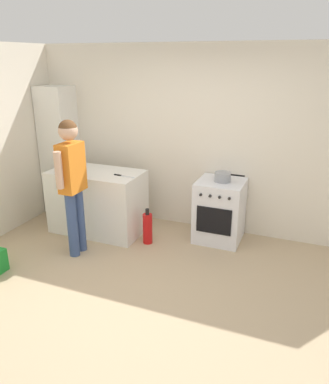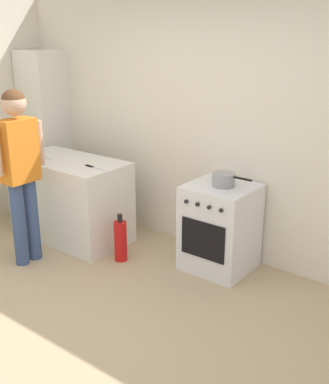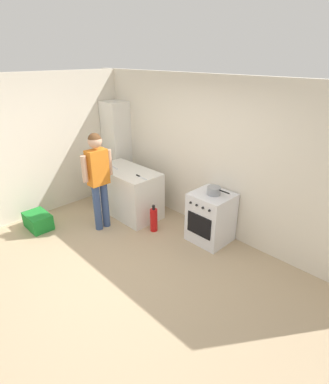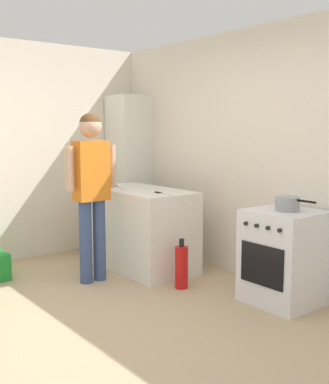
{
  "view_description": "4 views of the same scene",
  "coord_description": "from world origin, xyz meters",
  "px_view_note": "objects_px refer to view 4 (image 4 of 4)",
  "views": [
    {
      "loc": [
        1.41,
        -3.09,
        2.41
      ],
      "look_at": [
        -0.19,
        0.89,
        0.86
      ],
      "focal_mm": 35.0,
      "sensor_mm": 36.0,
      "label": 1
    },
    {
      "loc": [
        2.53,
        -2.14,
        2.26
      ],
      "look_at": [
        0.25,
        0.82,
        0.97
      ],
      "focal_mm": 45.0,
      "sensor_mm": 36.0,
      "label": 2
    },
    {
      "loc": [
        2.87,
        -1.97,
        2.86
      ],
      "look_at": [
        -0.04,
        0.9,
        0.98
      ],
      "focal_mm": 28.0,
      "sensor_mm": 36.0,
      "label": 3
    },
    {
      "loc": [
        3.01,
        -1.88,
        1.58
      ],
      "look_at": [
        -0.29,
        0.7,
        1.02
      ],
      "focal_mm": 45.0,
      "sensor_mm": 36.0,
      "label": 4
    }
  ],
  "objects_px": {
    "larder_cabinet": "(129,172)",
    "pot": "(288,204)",
    "knife_chef": "(162,194)",
    "knife_carving": "(118,187)",
    "oven_left": "(284,257)",
    "person": "(91,181)",
    "fire_extinguisher": "(181,267)"
  },
  "relations": [
    {
      "from": "pot",
      "to": "knife_chef",
      "type": "distance_m",
      "value": 1.33
    },
    {
      "from": "knife_carving",
      "to": "larder_cabinet",
      "type": "xyz_separation_m",
      "value": [
        -0.63,
        0.57,
        0.1
      ]
    },
    {
      "from": "knife_carving",
      "to": "knife_chef",
      "type": "height_order",
      "value": "same"
    },
    {
      "from": "knife_carving",
      "to": "pot",
      "type": "bearing_deg",
      "value": 12.92
    },
    {
      "from": "oven_left",
      "to": "pot",
      "type": "xyz_separation_m",
      "value": [
        0.02,
        0.0,
        0.49
      ]
    },
    {
      "from": "pot",
      "to": "oven_left",
      "type": "bearing_deg",
      "value": -175.98
    },
    {
      "from": "person",
      "to": "fire_extinguisher",
      "type": "height_order",
      "value": "person"
    },
    {
      "from": "oven_left",
      "to": "larder_cabinet",
      "type": "distance_m",
      "value": 2.71
    },
    {
      "from": "person",
      "to": "fire_extinguisher",
      "type": "distance_m",
      "value": 1.25
    },
    {
      "from": "larder_cabinet",
      "to": "person",
      "type": "bearing_deg",
      "value": -47.95
    },
    {
      "from": "person",
      "to": "knife_carving",
      "type": "bearing_deg",
      "value": 125.43
    },
    {
      "from": "fire_extinguisher",
      "to": "larder_cabinet",
      "type": "bearing_deg",
      "value": 161.95
    },
    {
      "from": "knife_carving",
      "to": "person",
      "type": "xyz_separation_m",
      "value": [
        0.42,
        -0.59,
        0.14
      ]
    },
    {
      "from": "knife_carving",
      "to": "larder_cabinet",
      "type": "distance_m",
      "value": 0.85
    },
    {
      "from": "pot",
      "to": "knife_chef",
      "type": "relative_size",
      "value": 1.27
    },
    {
      "from": "larder_cabinet",
      "to": "knife_carving",
      "type": "bearing_deg",
      "value": -42.27
    },
    {
      "from": "knife_carving",
      "to": "person",
      "type": "bearing_deg",
      "value": -54.57
    },
    {
      "from": "knife_chef",
      "to": "fire_extinguisher",
      "type": "height_order",
      "value": "knife_chef"
    },
    {
      "from": "pot",
      "to": "knife_chef",
      "type": "xyz_separation_m",
      "value": [
        -1.26,
        -0.43,
        -0.01
      ]
    },
    {
      "from": "knife_chef",
      "to": "larder_cabinet",
      "type": "distance_m",
      "value": 1.51
    },
    {
      "from": "knife_chef",
      "to": "fire_extinguisher",
      "type": "distance_m",
      "value": 0.78
    },
    {
      "from": "knife_chef",
      "to": "person",
      "type": "relative_size",
      "value": 0.18
    },
    {
      "from": "pot",
      "to": "larder_cabinet",
      "type": "relative_size",
      "value": 0.2
    },
    {
      "from": "oven_left",
      "to": "pot",
      "type": "relative_size",
      "value": 2.15
    },
    {
      "from": "pot",
      "to": "knife_carving",
      "type": "bearing_deg",
      "value": -167.08
    },
    {
      "from": "fire_extinguisher",
      "to": "oven_left",
      "type": "bearing_deg",
      "value": 28.78
    },
    {
      "from": "oven_left",
      "to": "knife_chef",
      "type": "distance_m",
      "value": 1.4
    },
    {
      "from": "larder_cabinet",
      "to": "pot",
      "type": "bearing_deg",
      "value": -2.16
    },
    {
      "from": "knife_carving",
      "to": "knife_chef",
      "type": "distance_m",
      "value": 0.78
    },
    {
      "from": "person",
      "to": "fire_extinguisher",
      "type": "xyz_separation_m",
      "value": [
        0.73,
        0.58,
        -0.83
      ]
    },
    {
      "from": "knife_carving",
      "to": "knife_chef",
      "type": "xyz_separation_m",
      "value": [
        0.78,
        0.04,
        0.0
      ]
    },
    {
      "from": "oven_left",
      "to": "fire_extinguisher",
      "type": "height_order",
      "value": "oven_left"
    }
  ]
}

